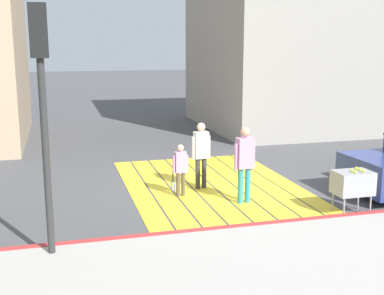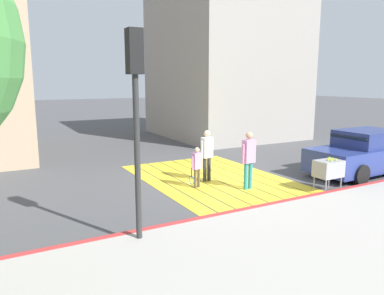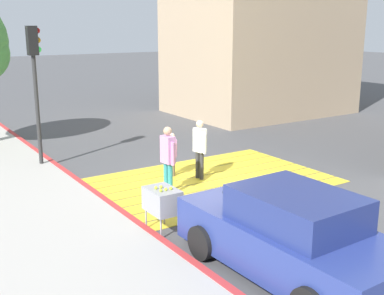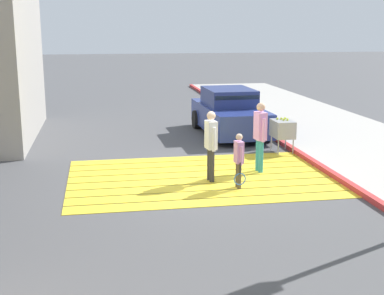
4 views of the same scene
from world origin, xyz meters
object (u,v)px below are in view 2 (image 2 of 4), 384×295
object	(u,v)px
traffic_light_corner	(135,94)
pedestrian_adult_lead	(207,152)
pedestrian_child_with_racket	(197,165)
tennis_ball_cart	(328,169)
pedestrian_adult_trailing	(249,156)
car_parked_near_curb	(364,154)

from	to	relation	value
traffic_light_corner	pedestrian_adult_lead	world-z (taller)	traffic_light_corner
pedestrian_child_with_racket	pedestrian_adult_lead	bearing A→B (deg)	-52.90
tennis_ball_cart	pedestrian_adult_trailing	bearing A→B (deg)	56.63
pedestrian_adult_lead	pedestrian_adult_trailing	world-z (taller)	pedestrian_adult_trailing
pedestrian_child_with_racket	tennis_ball_cart	bearing A→B (deg)	-123.83
traffic_light_corner	tennis_ball_cart	bearing A→B (deg)	-83.82
pedestrian_adult_trailing	pedestrian_child_with_racket	distance (m)	1.61
pedestrian_adult_trailing	pedestrian_child_with_racket	size ratio (longest dim) A/B	1.39
car_parked_near_curb	traffic_light_corner	distance (m)	9.52
traffic_light_corner	pedestrian_adult_lead	size ratio (longest dim) A/B	2.49
traffic_light_corner	pedestrian_child_with_racket	size ratio (longest dim) A/B	3.31
pedestrian_child_with_racket	traffic_light_corner	bearing A→B (deg)	133.96
traffic_light_corner	pedestrian_child_with_racket	world-z (taller)	traffic_light_corner
tennis_ball_cart	pedestrian_adult_lead	size ratio (longest dim) A/B	0.60
tennis_ball_cart	pedestrian_adult_lead	world-z (taller)	pedestrian_adult_lead
car_parked_near_curb	pedestrian_adult_trailing	xyz separation A→B (m)	(0.41, 4.82, 0.30)
pedestrian_adult_lead	pedestrian_adult_trailing	size ratio (longest dim) A/B	0.95
tennis_ball_cart	pedestrian_child_with_racket	size ratio (longest dim) A/B	0.79
car_parked_near_curb	tennis_ball_cart	size ratio (longest dim) A/B	4.27
traffic_light_corner	pedestrian_child_with_racket	bearing A→B (deg)	-46.04
traffic_light_corner	tennis_ball_cart	distance (m)	6.72
pedestrian_adult_lead	pedestrian_adult_trailing	distance (m)	1.54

